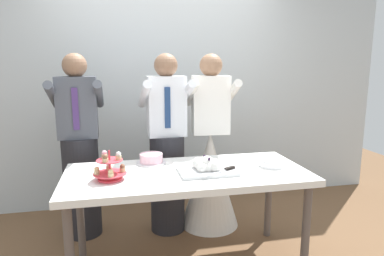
{
  "coord_description": "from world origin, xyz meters",
  "views": [
    {
      "loc": [
        -0.48,
        -2.4,
        1.57
      ],
      "look_at": [
        0.07,
        0.15,
        1.07
      ],
      "focal_mm": 31.92,
      "sensor_mm": 36.0,
      "label": 1
    }
  ],
  "objects_px": {
    "cupcake_stand": "(110,169)",
    "round_cake": "(151,159)",
    "dessert_table": "(187,181)",
    "person_bride": "(210,167)",
    "plate_stack": "(272,163)",
    "person_guest": "(80,156)",
    "main_cake_tray": "(207,166)",
    "person_groom": "(167,154)"
  },
  "relations": [
    {
      "from": "cupcake_stand",
      "to": "round_cake",
      "type": "xyz_separation_m",
      "value": [
        0.32,
        0.33,
        -0.04
      ]
    },
    {
      "from": "dessert_table",
      "to": "person_bride",
      "type": "height_order",
      "value": "person_bride"
    },
    {
      "from": "plate_stack",
      "to": "round_cake",
      "type": "bearing_deg",
      "value": 162.73
    },
    {
      "from": "plate_stack",
      "to": "round_cake",
      "type": "xyz_separation_m",
      "value": [
        -0.92,
        0.28,
        0.01
      ]
    },
    {
      "from": "round_cake",
      "to": "person_bride",
      "type": "xyz_separation_m",
      "value": [
        0.6,
        0.39,
        -0.23
      ]
    },
    {
      "from": "dessert_table",
      "to": "person_guest",
      "type": "distance_m",
      "value": 1.11
    },
    {
      "from": "person_guest",
      "to": "dessert_table",
      "type": "bearing_deg",
      "value": -40.62
    },
    {
      "from": "main_cake_tray",
      "to": "person_bride",
      "type": "relative_size",
      "value": 0.25
    },
    {
      "from": "round_cake",
      "to": "person_groom",
      "type": "distance_m",
      "value": 0.42
    },
    {
      "from": "plate_stack",
      "to": "cupcake_stand",
      "type": "bearing_deg",
      "value": -177.7
    },
    {
      "from": "round_cake",
      "to": "main_cake_tray",
      "type": "bearing_deg",
      "value": -39.09
    },
    {
      "from": "round_cake",
      "to": "person_groom",
      "type": "bearing_deg",
      "value": 64.08
    },
    {
      "from": "main_cake_tray",
      "to": "person_guest",
      "type": "bearing_deg",
      "value": 141.99
    },
    {
      "from": "person_bride",
      "to": "dessert_table",
      "type": "bearing_deg",
      "value": -118.62
    },
    {
      "from": "main_cake_tray",
      "to": "round_cake",
      "type": "relative_size",
      "value": 1.75
    },
    {
      "from": "cupcake_stand",
      "to": "person_groom",
      "type": "relative_size",
      "value": 0.14
    },
    {
      "from": "cupcake_stand",
      "to": "main_cake_tray",
      "type": "height_order",
      "value": "cupcake_stand"
    },
    {
      "from": "dessert_table",
      "to": "person_guest",
      "type": "height_order",
      "value": "person_guest"
    },
    {
      "from": "person_guest",
      "to": "main_cake_tray",
      "type": "bearing_deg",
      "value": -38.01
    },
    {
      "from": "person_groom",
      "to": "person_guest",
      "type": "bearing_deg",
      "value": 174.12
    },
    {
      "from": "dessert_table",
      "to": "person_groom",
      "type": "distance_m",
      "value": 0.64
    },
    {
      "from": "dessert_table",
      "to": "cupcake_stand",
      "type": "bearing_deg",
      "value": -172.92
    },
    {
      "from": "main_cake_tray",
      "to": "dessert_table",
      "type": "bearing_deg",
      "value": 161.54
    },
    {
      "from": "dessert_table",
      "to": "round_cake",
      "type": "xyz_separation_m",
      "value": [
        -0.24,
        0.26,
        0.11
      ]
    },
    {
      "from": "main_cake_tray",
      "to": "person_guest",
      "type": "distance_m",
      "value": 1.25
    },
    {
      "from": "cupcake_stand",
      "to": "plate_stack",
      "type": "height_order",
      "value": "cupcake_stand"
    },
    {
      "from": "main_cake_tray",
      "to": "person_groom",
      "type": "distance_m",
      "value": 0.72
    },
    {
      "from": "cupcake_stand",
      "to": "plate_stack",
      "type": "distance_m",
      "value": 1.24
    },
    {
      "from": "plate_stack",
      "to": "person_bride",
      "type": "distance_m",
      "value": 0.78
    },
    {
      "from": "dessert_table",
      "to": "main_cake_tray",
      "type": "relative_size",
      "value": 4.29
    },
    {
      "from": "person_bride",
      "to": "person_groom",
      "type": "bearing_deg",
      "value": -177.66
    },
    {
      "from": "main_cake_tray",
      "to": "plate_stack",
      "type": "xyz_separation_m",
      "value": [
        0.53,
        0.03,
        -0.02
      ]
    },
    {
      "from": "plate_stack",
      "to": "person_groom",
      "type": "bearing_deg",
      "value": 138.12
    },
    {
      "from": "person_groom",
      "to": "main_cake_tray",
      "type": "bearing_deg",
      "value": -73.54
    },
    {
      "from": "cupcake_stand",
      "to": "main_cake_tray",
      "type": "relative_size",
      "value": 0.55
    },
    {
      "from": "dessert_table",
      "to": "round_cake",
      "type": "relative_size",
      "value": 7.5
    },
    {
      "from": "plate_stack",
      "to": "person_guest",
      "type": "xyz_separation_m",
      "value": [
        -1.51,
        0.74,
        -0.06
      ]
    },
    {
      "from": "round_cake",
      "to": "person_bride",
      "type": "height_order",
      "value": "person_bride"
    },
    {
      "from": "round_cake",
      "to": "person_bride",
      "type": "relative_size",
      "value": 0.14
    },
    {
      "from": "cupcake_stand",
      "to": "person_guest",
      "type": "xyz_separation_m",
      "value": [
        -0.28,
        0.79,
        -0.11
      ]
    },
    {
      "from": "plate_stack",
      "to": "person_groom",
      "type": "distance_m",
      "value": 0.99
    },
    {
      "from": "plate_stack",
      "to": "person_bride",
      "type": "relative_size",
      "value": 0.12
    }
  ]
}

